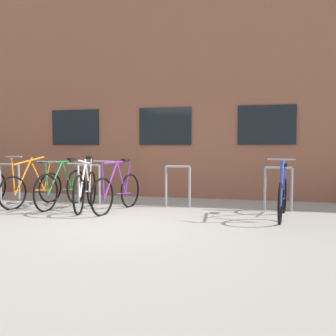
{
  "coord_description": "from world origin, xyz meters",
  "views": [
    {
      "loc": [
        1.96,
        -5.15,
        1.25
      ],
      "look_at": [
        0.43,
        1.6,
        0.83
      ],
      "focal_mm": 37.19,
      "sensor_mm": 36.0,
      "label": 1
    }
  ],
  "objects_px": {
    "bicycle_blue": "(283,196)",
    "bicycle_purple": "(117,191)",
    "bicycle_green": "(62,187)",
    "bicycle_orange": "(33,188)",
    "bicycle_white": "(86,189)"
  },
  "relations": [
    {
      "from": "bicycle_blue",
      "to": "bicycle_orange",
      "type": "height_order",
      "value": "bicycle_orange"
    },
    {
      "from": "bicycle_blue",
      "to": "bicycle_purple",
      "type": "xyz_separation_m",
      "value": [
        -3.09,
        -0.05,
        0.01
      ]
    },
    {
      "from": "bicycle_green",
      "to": "bicycle_orange",
      "type": "bearing_deg",
      "value": -179.52
    },
    {
      "from": "bicycle_orange",
      "to": "bicycle_white",
      "type": "xyz_separation_m",
      "value": [
        1.31,
        -0.17,
        0.02
      ]
    },
    {
      "from": "bicycle_blue",
      "to": "bicycle_green",
      "type": "height_order",
      "value": "bicycle_blue"
    },
    {
      "from": "bicycle_purple",
      "to": "bicycle_white",
      "type": "bearing_deg",
      "value": 178.77
    },
    {
      "from": "bicycle_orange",
      "to": "bicycle_blue",
      "type": "bearing_deg",
      "value": -1.51
    },
    {
      "from": "bicycle_blue",
      "to": "bicycle_orange",
      "type": "bearing_deg",
      "value": 178.49
    },
    {
      "from": "bicycle_blue",
      "to": "bicycle_purple",
      "type": "bearing_deg",
      "value": -179.11
    },
    {
      "from": "bicycle_orange",
      "to": "bicycle_purple",
      "type": "relative_size",
      "value": 1.0
    },
    {
      "from": "bicycle_blue",
      "to": "bicycle_orange",
      "type": "xyz_separation_m",
      "value": [
        -5.07,
        0.13,
        0.0
      ]
    },
    {
      "from": "bicycle_blue",
      "to": "bicycle_white",
      "type": "height_order",
      "value": "bicycle_blue"
    },
    {
      "from": "bicycle_purple",
      "to": "bicycle_green",
      "type": "xyz_separation_m",
      "value": [
        -1.29,
        0.19,
        0.02
      ]
    },
    {
      "from": "bicycle_green",
      "to": "bicycle_white",
      "type": "bearing_deg",
      "value": -15.77
    },
    {
      "from": "bicycle_blue",
      "to": "bicycle_white",
      "type": "bearing_deg",
      "value": -179.49
    }
  ]
}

